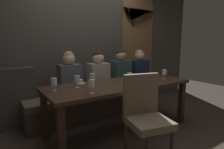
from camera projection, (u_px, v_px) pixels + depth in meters
The scene contains 18 objects.
ground at pixel (119, 130), 2.90m from camera, with size 9.00×9.00×0.00m, color #382D26.
back_wall_tiled at pixel (83, 35), 3.65m from camera, with size 6.00×0.12×3.00m, color #423D38.
arched_door at pixel (138, 42), 4.36m from camera, with size 0.90×0.05×2.55m.
dining_table at pixel (120, 89), 2.79m from camera, with size 2.20×0.84×0.74m.
banquette_bench at pixel (97, 104), 3.44m from camera, with size 2.50×0.44×0.45m.
chair_near_side at pixel (145, 112), 2.12m from camera, with size 0.53×0.53×0.98m.
diner_redhead at pixel (69, 75), 3.09m from camera, with size 0.36×0.24×0.76m.
diner_bearded at pixel (98, 73), 3.33m from camera, with size 0.36×0.24×0.75m.
diner_far_end at pixel (121, 70), 3.64m from camera, with size 0.36×0.24×0.77m.
diner_near_end at pixel (139, 69), 3.90m from camera, with size 0.36×0.24×0.75m.
wine_glass_near_left at pixel (92, 77), 2.67m from camera, with size 0.08×0.08×0.16m.
wine_glass_center_back at pixel (165, 72), 3.09m from camera, with size 0.08×0.08×0.16m.
wine_glass_end_left at pixel (77, 79), 2.49m from camera, with size 0.08×0.08×0.16m.
wine_glass_center_front at pixel (92, 84), 2.20m from camera, with size 0.08×0.08×0.16m.
wine_glass_far_right at pixel (54, 82), 2.31m from camera, with size 0.08×0.08×0.16m.
wine_glass_far_left at pixel (130, 76), 2.72m from camera, with size 0.08×0.08×0.16m.
espresso_cup at pixel (81, 82), 2.74m from camera, with size 0.12×0.12×0.06m.
folded_napkin at pixel (137, 85), 2.62m from camera, with size 0.11×0.10×0.01m, color silver.
Camera 1 is at (-1.61, -2.19, 1.33)m, focal length 29.81 mm.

